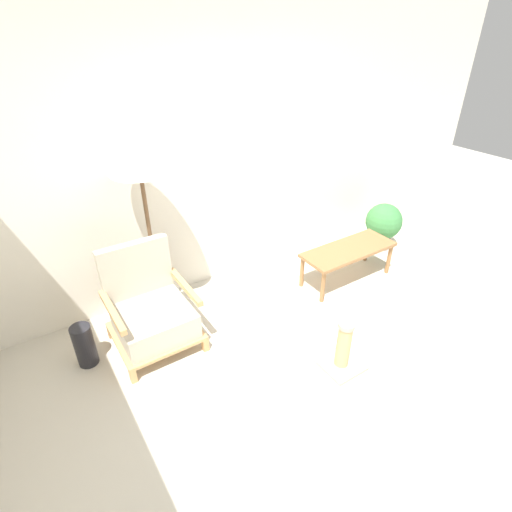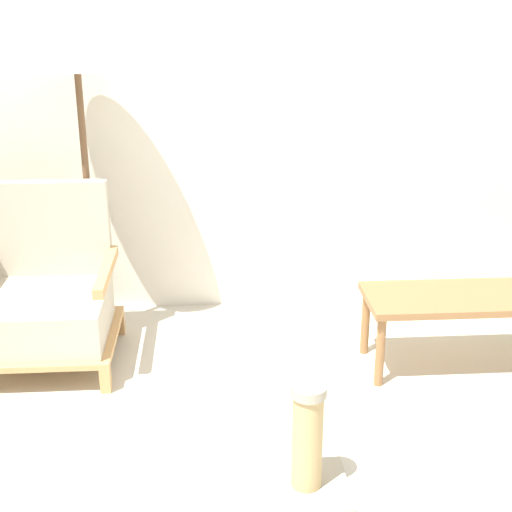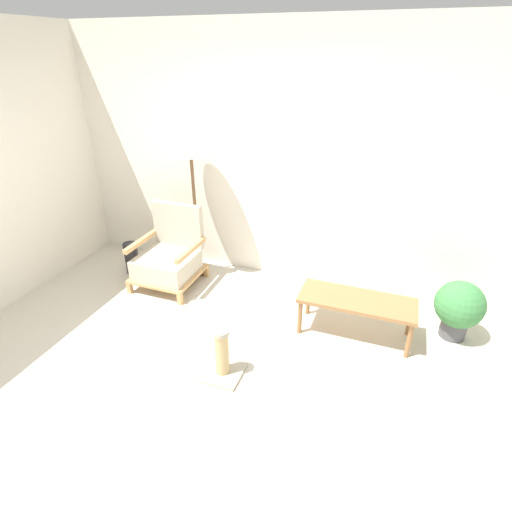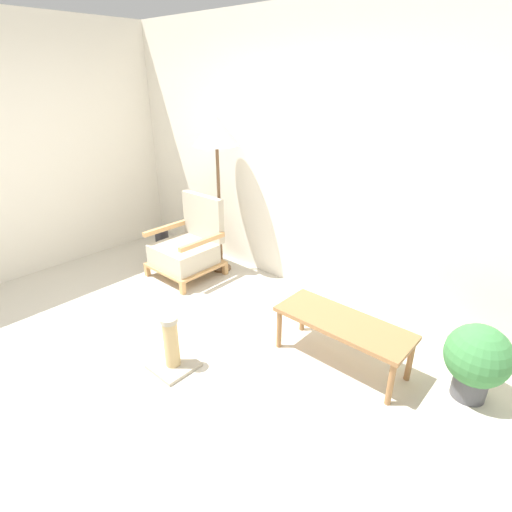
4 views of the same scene
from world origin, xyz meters
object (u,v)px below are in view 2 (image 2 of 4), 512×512
Objects in this scene: armchair at (47,299)px; coffee_table at (471,303)px; scratching_post at (307,453)px; floor_lamp at (75,47)px.

armchair is 0.84× the size of coffee_table.
armchair is 1.92× the size of scratching_post.
armchair is 2.12m from coffee_table.
armchair reaches higher than coffee_table.
floor_lamp is at bearing 164.17° from coffee_table.
armchair is at bearing -120.21° from floor_lamp.
armchair reaches higher than scratching_post.
coffee_table is at bearing 44.38° from scratching_post.
coffee_table is at bearing -5.90° from armchair.
floor_lamp is 3.77× the size of scratching_post.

